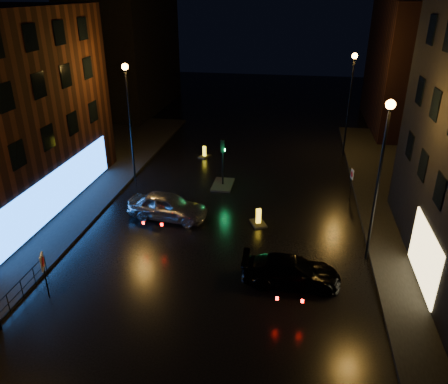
{
  "coord_description": "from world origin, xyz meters",
  "views": [
    {
      "loc": [
        3.72,
        -14.26,
        12.79
      ],
      "look_at": [
        0.09,
        6.96,
        2.8
      ],
      "focal_mm": 35.0,
      "sensor_mm": 36.0,
      "label": 1
    }
  ],
  "objects_px": {
    "bollard_near": "(258,221)",
    "road_sign_right": "(352,177)",
    "silver_hatchback": "(168,206)",
    "traffic_signal": "(223,179)",
    "bollard_far": "(204,155)",
    "dark_sedan": "(291,271)",
    "road_sign_left": "(43,266)"
  },
  "relations": [
    {
      "from": "traffic_signal",
      "to": "road_sign_left",
      "type": "xyz_separation_m",
      "value": [
        -5.67,
        -13.74,
        1.24
      ]
    },
    {
      "from": "traffic_signal",
      "to": "bollard_near",
      "type": "height_order",
      "value": "traffic_signal"
    },
    {
      "from": "silver_hatchback",
      "to": "bollard_far",
      "type": "relative_size",
      "value": 3.88
    },
    {
      "from": "silver_hatchback",
      "to": "road_sign_left",
      "type": "bearing_deg",
      "value": 165.29
    },
    {
      "from": "road_sign_left",
      "to": "road_sign_right",
      "type": "height_order",
      "value": "road_sign_left"
    },
    {
      "from": "bollard_near",
      "to": "bollard_far",
      "type": "bearing_deg",
      "value": 92.72
    },
    {
      "from": "bollard_far",
      "to": "road_sign_left",
      "type": "bearing_deg",
      "value": -81.36
    },
    {
      "from": "bollard_far",
      "to": "road_sign_left",
      "type": "height_order",
      "value": "road_sign_left"
    },
    {
      "from": "silver_hatchback",
      "to": "dark_sedan",
      "type": "height_order",
      "value": "silver_hatchback"
    },
    {
      "from": "traffic_signal",
      "to": "road_sign_right",
      "type": "relative_size",
      "value": 1.67
    },
    {
      "from": "traffic_signal",
      "to": "bollard_far",
      "type": "distance_m",
      "value": 6.13
    },
    {
      "from": "silver_hatchback",
      "to": "bollard_near",
      "type": "height_order",
      "value": "silver_hatchback"
    },
    {
      "from": "traffic_signal",
      "to": "silver_hatchback",
      "type": "xyz_separation_m",
      "value": [
        -2.47,
        -5.42,
        0.32
      ]
    },
    {
      "from": "road_sign_left",
      "to": "silver_hatchback",
      "type": "bearing_deg",
      "value": 47.01
    },
    {
      "from": "dark_sedan",
      "to": "road_sign_left",
      "type": "distance_m",
      "value": 11.28
    },
    {
      "from": "traffic_signal",
      "to": "silver_hatchback",
      "type": "relative_size",
      "value": 0.72
    },
    {
      "from": "road_sign_right",
      "to": "traffic_signal",
      "type": "bearing_deg",
      "value": -14.58
    },
    {
      "from": "road_sign_left",
      "to": "traffic_signal",
      "type": "bearing_deg",
      "value": 45.61
    },
    {
      "from": "silver_hatchback",
      "to": "bollard_near",
      "type": "xyz_separation_m",
      "value": [
        5.55,
        0.15,
        -0.6
      ]
    },
    {
      "from": "road_sign_right",
      "to": "bollard_near",
      "type": "bearing_deg",
      "value": 28.56
    },
    {
      "from": "traffic_signal",
      "to": "road_sign_left",
      "type": "distance_m",
      "value": 14.92
    },
    {
      "from": "dark_sedan",
      "to": "bollard_near",
      "type": "bearing_deg",
      "value": 19.03
    },
    {
      "from": "traffic_signal",
      "to": "road_sign_left",
      "type": "relative_size",
      "value": 1.49
    },
    {
      "from": "traffic_signal",
      "to": "dark_sedan",
      "type": "height_order",
      "value": "traffic_signal"
    },
    {
      "from": "bollard_near",
      "to": "silver_hatchback",
      "type": "bearing_deg",
      "value": 156.94
    },
    {
      "from": "traffic_signal",
      "to": "bollard_near",
      "type": "relative_size",
      "value": 2.49
    },
    {
      "from": "bollard_far",
      "to": "bollard_near",
      "type": "bearing_deg",
      "value": -44.77
    },
    {
      "from": "traffic_signal",
      "to": "bollard_near",
      "type": "xyz_separation_m",
      "value": [
        3.08,
        -5.27,
        -0.28
      ]
    },
    {
      "from": "road_sign_left",
      "to": "dark_sedan",
      "type": "bearing_deg",
      "value": -6.72
    },
    {
      "from": "dark_sedan",
      "to": "bollard_near",
      "type": "relative_size",
      "value": 3.38
    },
    {
      "from": "bollard_near",
      "to": "road_sign_right",
      "type": "bearing_deg",
      "value": 14.79
    },
    {
      "from": "bollard_far",
      "to": "traffic_signal",
      "type": "bearing_deg",
      "value": -47.69
    }
  ]
}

